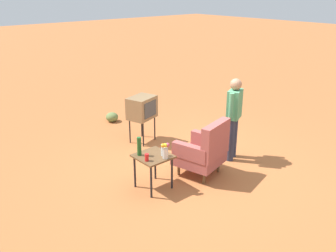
% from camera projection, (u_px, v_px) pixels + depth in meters
% --- Properties ---
extents(ground_plane, '(60.00, 60.00, 0.00)m').
position_uv_depth(ground_plane, '(200.00, 166.00, 6.96)').
color(ground_plane, '#AD6033').
extents(armchair, '(0.92, 0.94, 1.06)m').
position_uv_depth(armchair, '(204.00, 150.00, 6.48)').
color(armchair, brown).
rests_on(armchair, ground).
extents(side_table, '(0.56, 0.56, 0.61)m').
position_uv_depth(side_table, '(153.00, 160.00, 6.05)').
color(side_table, black).
rests_on(side_table, ground).
extents(tv_on_stand, '(0.70, 0.60, 1.03)m').
position_uv_depth(tv_on_stand, '(142.00, 108.00, 7.83)').
color(tv_on_stand, black).
rests_on(tv_on_stand, ground).
extents(person_standing, '(0.53, 0.35, 1.64)m').
position_uv_depth(person_standing, '(234.00, 114.00, 6.97)').
color(person_standing, '#2D3347').
rests_on(person_standing, ground).
extents(bottle_wine_green, '(0.07, 0.07, 0.32)m').
position_uv_depth(bottle_wine_green, '(139.00, 146.00, 5.98)').
color(bottle_wine_green, '#1E5623').
rests_on(bottle_wine_green, side_table).
extents(bottle_short_clear, '(0.06, 0.06, 0.20)m').
position_uv_depth(bottle_short_clear, '(163.00, 150.00, 5.98)').
color(bottle_short_clear, silver).
rests_on(bottle_short_clear, side_table).
extents(soda_can_red, '(0.07, 0.07, 0.12)m').
position_uv_depth(soda_can_red, '(147.00, 157.00, 5.81)').
color(soda_can_red, red).
rests_on(soda_can_red, side_table).
extents(flower_vase, '(0.14, 0.10, 0.27)m').
position_uv_depth(flower_vase, '(165.00, 150.00, 5.87)').
color(flower_vase, silver).
rests_on(flower_vase, side_table).
extents(shrub_far, '(0.31, 0.31, 0.24)m').
position_uv_depth(shrub_far, '(112.00, 117.00, 9.25)').
color(shrub_far, olive).
rests_on(shrub_far, ground).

